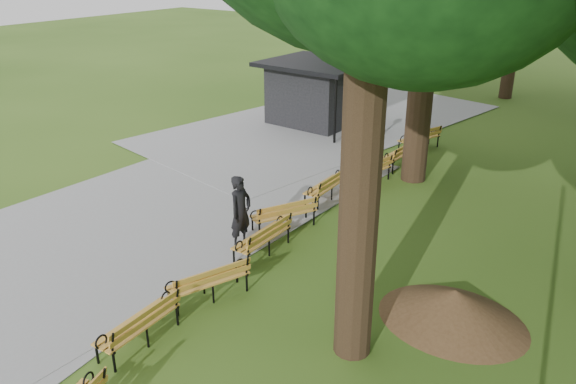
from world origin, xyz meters
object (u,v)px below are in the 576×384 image
Objects in this scene: bench_5 at (283,213)px; bench_4 at (262,237)px; bench_6 at (326,186)px; bench_7 at (368,171)px; kiosk at (315,92)px; bench_3 at (208,281)px; bench_9 at (419,138)px; lamp_post at (349,108)px; person at (241,212)px; dirt_mound at (454,306)px; bench_2 at (138,324)px; bench_8 at (399,154)px.

bench_4 is at bearing 41.71° from bench_5.
bench_6 and bench_7 have the same top height.
kiosk reaches higher than bench_3.
kiosk is 2.29× the size of bench_9.
lamp_post reaches higher than kiosk.
bench_4 is at bearing -90.31° from person.
kiosk is 5.26m from bench_9.
kiosk is at bearing -124.94° from bench_5.
bench_6 is at bearing 145.48° from dirt_mound.
bench_6 is at bearing -52.61° from kiosk.
bench_6 is (0.89, -2.83, -1.66)m from lamp_post.
bench_2 is 11.84m from bench_8.
bench_9 is (-0.16, 2.08, 0.00)m from bench_8.
bench_4 is (-4.86, -0.04, 0.08)m from dirt_mound.
bench_3 and bench_9 have the same top height.
bench_3 is 1.00× the size of bench_5.
person is at bearing -171.01° from bench_2.
bench_4 is (1.39, -6.56, -1.66)m from lamp_post.
lamp_post is at bearing 133.78° from dirt_mound.
dirt_mound is (6.25, -6.52, -1.74)m from lamp_post.
lamp_post is 1.52× the size of bench_3.
bench_4 and bench_6 have the same top height.
bench_8 is at bearing 39.26° from lamp_post.
bench_2 is at bearing 33.33° from bench_5.
bench_5 is (-5.25, 1.39, 0.08)m from dirt_mound.
bench_2 is 7.91m from bench_6.
bench_4 is 1.00× the size of bench_6.
bench_4 is (5.29, -10.47, -0.92)m from kiosk.
bench_2 is (5.56, -14.61, -0.92)m from kiosk.
person is 0.75× the size of dirt_mound.
bench_5 is at bearing -59.52° from kiosk.
bench_2 is 1.00× the size of bench_5.
dirt_mound is 6.21m from bench_2.
person is 1.00× the size of bench_7.
bench_8 and bench_9 have the same top height.
bench_7 is 4.21m from bench_9.
bench_9 is (0.50, 9.78, -0.51)m from person.
person reaches higher than bench_8.
bench_2 is at bearing -168.51° from person.
bench_3 and bench_4 have the same top height.
person is at bearing 16.31° from bench_5.
dirt_mound is at bearing 101.73° from bench_5.
person is 1.00× the size of bench_2.
kiosk is 6.05m from bench_8.
bench_4 is (0.65, 0.01, -0.51)m from person.
kiosk is 8.32m from bench_6.
bench_9 is at bearing 174.32° from bench_6.
bench_7 is at bearing 178.33° from bench_2.
dirt_mound is at bearing -43.77° from kiosk.
kiosk is 7.23m from bench_7.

